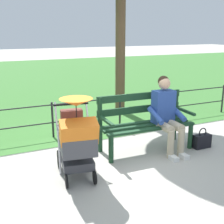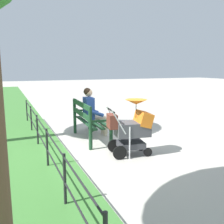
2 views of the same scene
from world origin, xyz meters
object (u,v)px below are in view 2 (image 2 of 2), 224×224
object	(u,v)px
park_bench	(88,119)
handbag	(92,125)
person_on_bench	(93,111)
stroller	(132,127)

from	to	relation	value
park_bench	handbag	world-z (taller)	park_bench
person_on_bench	stroller	xyz separation A→B (m)	(1.68, 0.28, -0.08)
park_bench	person_on_bench	bearing A→B (deg)	143.09
park_bench	stroller	bearing A→B (deg)	19.93
person_on_bench	stroller	world-z (taller)	person_on_bench
handbag	person_on_bench	bearing A→B (deg)	-16.28
park_bench	handbag	bearing A→B (deg)	156.44
park_bench	handbag	distance (m)	1.11
person_on_bench	handbag	xyz separation A→B (m)	(-0.65, 0.19, -0.55)
park_bench	handbag	xyz separation A→B (m)	(-0.95, 0.41, -0.40)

